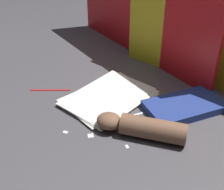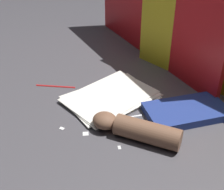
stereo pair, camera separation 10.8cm
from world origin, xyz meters
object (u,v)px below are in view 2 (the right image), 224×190
Objects in this scene: book_closed at (186,111)px; scissors at (110,119)px; hand_forearm at (137,129)px; paper_stack at (111,97)px.

book_closed reaches higher than scissors.
hand_forearm reaches higher than book_closed.
paper_stack is 1.10× the size of book_closed.
paper_stack is 2.10× the size of scissors.
book_closed is 1.91× the size of scissors.
book_closed is at bearing 32.18° from paper_stack.
scissors is (0.10, -0.08, -0.00)m from paper_stack.
paper_stack is 1.21× the size of hand_forearm.
paper_stack is 0.13m from scissors.
paper_stack is at bearing 141.00° from scissors.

